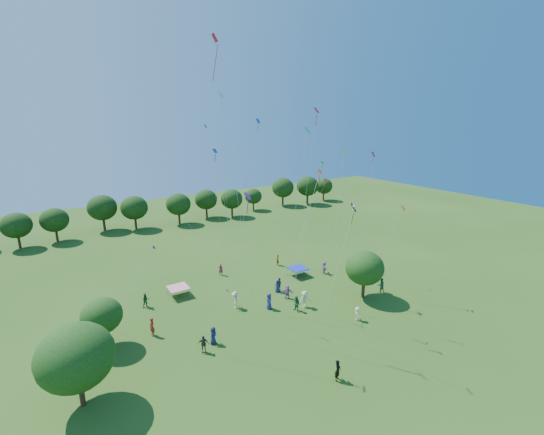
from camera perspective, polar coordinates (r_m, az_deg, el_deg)
The scene contains 41 objects.
ground at distance 29.74m, azimuth 16.72°, elevation -27.40°, with size 160.00×160.00×0.00m, color #305419.
near_tree_west at distance 30.04m, azimuth -28.42°, elevation -18.69°, with size 5.17×5.17×6.32m.
near_tree_north at distance 36.39m, azimuth -25.14°, elevation -13.75°, with size 3.52×3.52×4.71m.
near_tree_east at distance 42.61m, azimuth 14.34°, elevation -7.68°, with size 4.33×4.33×5.60m.
treeline at distance 72.36m, azimuth -19.32°, elevation 1.71°, with size 88.01×8.77×6.77m.
tent_red_stripe at distance 44.09m, azimuth -14.50°, elevation -10.60°, with size 2.20×2.20×1.10m.
tent_blue at distance 47.96m, azimuth 4.07°, elevation -7.96°, with size 2.20×2.20×1.10m.
man_in_black at distance 31.19m, azimuth 10.28°, elevation -22.53°, with size 0.66×0.42×1.76m, color black.
crowd_person_0 at distance 40.14m, azimuth -0.46°, elevation -12.98°, with size 0.89×0.48×1.81m, color navy.
crowd_person_1 at distance 48.61m, azimuth -8.05°, elevation -8.07°, with size 0.59×0.38×1.58m, color maroon.
crowd_person_2 at distance 45.47m, azimuth 16.71°, elevation -10.11°, with size 0.90×0.49×1.83m, color #285F3B.
crowd_person_3 at distance 39.16m, azimuth 13.25°, elevation -14.47°, with size 0.96×0.43×1.47m, color beige.
crowd_person_4 at distance 34.19m, azimuth -10.72°, elevation -18.91°, with size 0.97×0.44×1.65m, color #453937.
crowd_person_5 at distance 49.08m, azimuth 8.20°, elevation -7.79°, with size 1.56×0.56×1.67m, color #AA63A2.
crowd_person_6 at distance 43.72m, azimuth 0.87°, elevation -10.69°, with size 0.76×0.41×1.54m, color navy.
crowd_person_7 at distance 51.22m, azimuth 0.87°, elevation -6.67°, with size 0.59×0.38×1.59m, color maroon.
crowd_person_8 at distance 42.72m, azimuth -19.17°, elevation -12.19°, with size 0.80×0.43×1.63m, color #225126.
crowd_person_9 at distance 40.60m, azimuth 5.13°, elevation -12.63°, with size 1.24×0.56×1.89m, color beige.
crowd_person_10 at distance 43.94m, azimuth 1.15°, elevation -10.45°, with size 0.99×0.45×1.69m, color #413834.
crowd_person_11 at distance 42.33m, azimuth 2.40°, elevation -11.56°, with size 1.51×0.54×1.62m, color #9F5D98.
crowd_person_12 at distance 35.12m, azimuth -9.22°, elevation -17.78°, with size 0.84×0.45×1.69m, color #1A1F4C.
crowd_person_13 at distance 37.49m, azimuth -18.31°, elevation -15.98°, with size 0.69×0.44×1.84m, color maroon.
crowd_person_14 at distance 39.80m, azimuth 3.84°, elevation -13.36°, with size 0.84×0.45×1.70m, color #285F38.
crowd_person_15 at distance 40.45m, azimuth -5.83°, elevation -12.75°, with size 1.25×0.56×1.91m, color #C5B19D.
pirate_kite at distance 39.92m, azimuth 12.61°, elevation 1.22°, with size 5.92×2.80×9.82m.
red_high_kite at distance 33.49m, azimuth -7.74°, elevation 18.15°, with size 1.46×4.58×25.53m.
small_kite_0 at distance 42.05m, azimuth 15.27°, elevation 5.81°, with size 1.38×0.76×15.10m.
small_kite_1 at distance 49.57m, azimuth 7.39°, elevation 3.36°, with size 3.87×2.45×10.85m.
small_kite_2 at distance 46.09m, azimuth 10.75°, elevation 5.92°, with size 3.01×1.81×14.99m.
small_kite_3 at distance 34.51m, azimuth 5.98°, elevation 1.73°, with size 2.43×3.03×14.91m.
small_kite_4 at distance 49.21m, azimuth -1.06°, elevation 10.75°, with size 3.68×4.28×18.63m.
small_kite_5 at distance 44.58m, azimuth -18.73°, elevation -5.79°, with size 4.09×2.48×4.19m.
small_kite_6 at distance 45.36m, azimuth -12.51°, elevation -1.35°, with size 4.64×3.43×7.19m.
small_kite_7 at distance 30.86m, azimuth 4.47°, elevation 6.51°, with size 1.29×5.37×17.96m.
small_kite_8 at distance 36.80m, azimuth 6.20°, elevation 10.17°, with size 0.76×3.55×19.61m.
small_kite_9 at distance 35.32m, azimuth 6.02°, elevation 2.08°, with size 3.26×2.38×13.98m.
small_kite_10 at distance 42.33m, azimuth 18.84°, elevation -0.61°, with size 3.46×2.72×9.40m.
small_kite_11 at distance 44.19m, azimuth -9.43°, elevation 7.55°, with size 1.36×2.48×17.97m.
small_kite_12 at distance 35.94m, azimuth -7.85°, elevation 4.34°, with size 1.72×2.70×15.81m.
small_kite_13 at distance 29.04m, azimuth -4.59°, elevation -0.27°, with size 3.11×1.58×12.96m.
small_kite_14 at distance 40.27m, azimuth -7.65°, elevation 12.75°, with size 1.99×2.86×21.22m.
Camera 1 is at (-17.69, -13.38, 19.81)m, focal length 24.00 mm.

